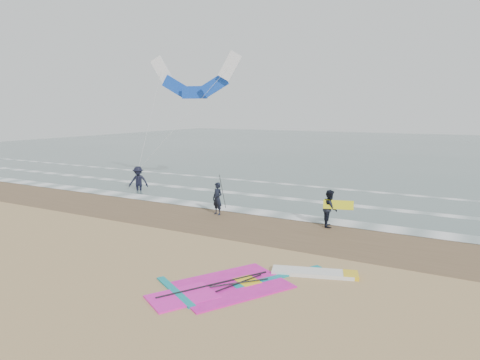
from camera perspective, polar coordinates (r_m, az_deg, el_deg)
The scene contains 11 objects.
ground at distance 13.85m, azimuth -4.26°, elevation -12.56°, with size 120.00×120.00×0.00m, color tan.
sea_water at distance 59.39m, azimuth 21.90°, elevation 3.74°, with size 120.00×80.00×0.02m, color #47605E.
wet_sand_band at distance 18.89m, azimuth 5.76°, elevation -6.53°, with size 120.00×5.00×0.01m, color brown.
foam_waterline at distance 22.91m, azimuth 10.13°, elevation -3.72°, with size 120.00×9.15×0.02m.
windsurf_rig at distance 13.22m, azimuth 1.89°, elevation -13.49°, with size 5.52×5.23×0.13m.
person_standing at distance 21.19m, azimuth -3.03°, elevation -2.49°, with size 0.59×0.39×1.62m, color black.
person_walking at distance 19.44m, azimuth 11.90°, elevation -3.72°, with size 0.81×0.63×1.66m, color black.
person_wading at distance 28.03m, azimuth -13.42°, elevation 0.52°, with size 1.25×0.72×1.94m, color black.
held_pole at distance 20.97m, azimuth -2.34°, elevation -1.57°, with size 0.17×0.86×1.82m.
carried_kiteboard at distance 19.19m, azimuth 12.98°, elevation -3.25°, with size 1.30×0.51×0.39m.
surf_kite at distance 28.54m, azimuth -6.12°, elevation 13.08°, with size 6.85×3.26×7.42m.
Camera 1 is at (7.05, -10.74, 5.18)m, focal length 32.00 mm.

